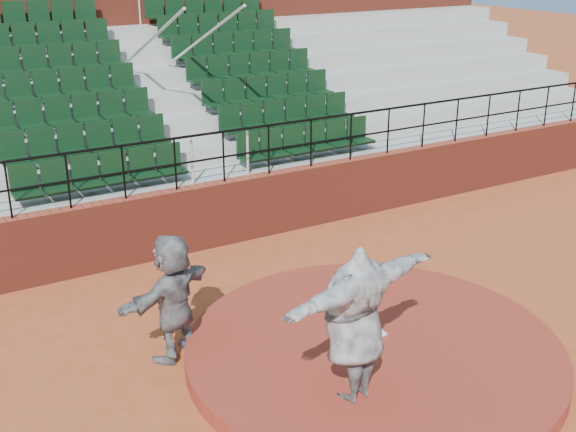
# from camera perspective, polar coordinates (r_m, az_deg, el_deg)

# --- Properties ---
(ground) EXTENTS (90.00, 90.00, 0.00)m
(ground) POSITION_cam_1_polar(r_m,az_deg,el_deg) (10.89, 6.73, -11.03)
(ground) COLOR #9F4723
(ground) RESTS_ON ground
(pitchers_mound) EXTENTS (5.50, 5.50, 0.25)m
(pitchers_mound) POSITION_cam_1_polar(r_m,az_deg,el_deg) (10.82, 6.76, -10.47)
(pitchers_mound) COLOR maroon
(pitchers_mound) RESTS_ON ground
(pitching_rubber) EXTENTS (0.60, 0.15, 0.03)m
(pitching_rubber) POSITION_cam_1_polar(r_m,az_deg,el_deg) (10.85, 6.32, -9.49)
(pitching_rubber) COLOR white
(pitching_rubber) RESTS_ON pitchers_mound
(boundary_wall) EXTENTS (24.00, 0.30, 1.30)m
(boundary_wall) POSITION_cam_1_polar(r_m,az_deg,el_deg) (14.47, -4.97, 0.31)
(boundary_wall) COLOR maroon
(boundary_wall) RESTS_ON ground
(wall_railing) EXTENTS (24.04, 0.05, 1.03)m
(wall_railing) POSITION_cam_1_polar(r_m,az_deg,el_deg) (14.04, -5.14, 5.58)
(wall_railing) COLOR black
(wall_railing) RESTS_ON boundary_wall
(seating_deck) EXTENTS (24.00, 5.97, 4.63)m
(seating_deck) POSITION_cam_1_polar(r_m,az_deg,el_deg) (17.46, -10.22, 6.41)
(seating_deck) COLOR #9A9B95
(seating_deck) RESTS_ON ground
(press_box_facade) EXTENTS (24.00, 3.00, 7.10)m
(press_box_facade) POSITION_cam_1_polar(r_m,az_deg,el_deg) (20.81, -14.54, 14.33)
(press_box_facade) COLOR maroon
(press_box_facade) RESTS_ON ground
(pitcher) EXTENTS (2.67, 1.26, 2.10)m
(pitcher) POSITION_cam_1_polar(r_m,az_deg,el_deg) (9.07, 5.32, -8.48)
(pitcher) COLOR black
(pitcher) RESTS_ON pitchers_mound
(fielder) EXTENTS (1.84, 1.32, 1.92)m
(fielder) POSITION_cam_1_polar(r_m,az_deg,el_deg) (10.55, -9.06, -6.30)
(fielder) COLOR black
(fielder) RESTS_ON ground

